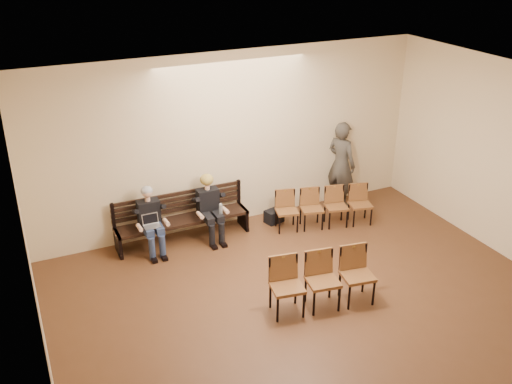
# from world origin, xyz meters

# --- Properties ---
(ground) EXTENTS (10.00, 10.00, 0.00)m
(ground) POSITION_xyz_m (0.00, 0.00, 0.00)
(ground) COLOR #53311C
(ground) RESTS_ON ground
(room_walls) EXTENTS (8.02, 10.01, 3.51)m
(room_walls) POSITION_xyz_m (0.00, 0.79, 2.54)
(room_walls) COLOR beige
(room_walls) RESTS_ON ground
(bench) EXTENTS (2.60, 0.90, 0.45)m
(bench) POSITION_xyz_m (-1.21, 4.65, 0.23)
(bench) COLOR black
(bench) RESTS_ON ground
(seated_man) EXTENTS (0.50, 0.70, 1.21)m
(seated_man) POSITION_xyz_m (-1.85, 4.53, 0.60)
(seated_man) COLOR black
(seated_man) RESTS_ON ground
(seated_woman) EXTENTS (0.51, 0.71, 1.19)m
(seated_woman) POSITION_xyz_m (-0.69, 4.53, 0.59)
(seated_woman) COLOR black
(seated_woman) RESTS_ON ground
(laptop) EXTENTS (0.33, 0.28, 0.22)m
(laptop) POSITION_xyz_m (-1.87, 4.36, 0.56)
(laptop) COLOR silver
(laptop) RESTS_ON bench
(water_bottle) EXTENTS (0.07, 0.07, 0.22)m
(water_bottle) POSITION_xyz_m (-0.54, 4.32, 0.56)
(water_bottle) COLOR silver
(water_bottle) RESTS_ON bench
(bag) EXTENTS (0.41, 0.33, 0.27)m
(bag) POSITION_xyz_m (0.72, 4.57, 0.13)
(bag) COLOR black
(bag) RESTS_ON ground
(passerby) EXTENTS (0.78, 0.92, 2.16)m
(passerby) POSITION_xyz_m (2.39, 4.75, 1.08)
(passerby) COLOR #3C3731
(passerby) RESTS_ON ground
(chair_row_front) EXTENTS (2.01, 0.90, 0.81)m
(chair_row_front) POSITION_xyz_m (1.56, 4.00, 0.40)
(chair_row_front) COLOR brown
(chair_row_front) RESTS_ON ground
(chair_row_back) EXTENTS (1.73, 0.76, 0.93)m
(chair_row_back) POSITION_xyz_m (0.13, 1.67, 0.47)
(chair_row_back) COLOR brown
(chair_row_back) RESTS_ON ground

